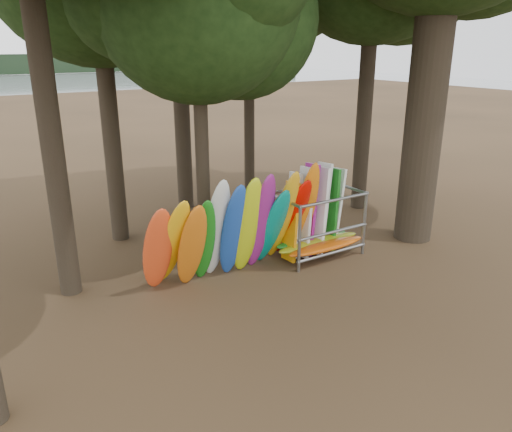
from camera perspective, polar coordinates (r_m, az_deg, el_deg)
ground at (r=13.75m, az=4.57°, el=-7.01°), size 120.00×120.00×0.00m
lake at (r=70.49m, az=-26.64°, el=12.21°), size 160.00×160.00×0.00m
kayak_row at (r=13.42m, az=-1.48°, el=-1.39°), size 5.30×1.83×3.10m
storage_rack at (r=14.97m, az=6.89°, el=-1.00°), size 2.93×1.53×2.76m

